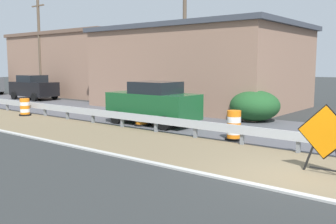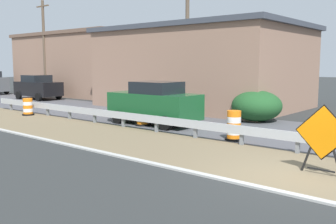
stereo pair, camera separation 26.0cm
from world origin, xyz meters
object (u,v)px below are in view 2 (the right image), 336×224
at_px(car_lead_near_lane, 154,103).
at_px(utility_pole_near, 187,45).
at_px(traffic_barrel_nearest, 234,127).
at_px(warning_sign_diamond, 323,136).
at_px(utility_pole_mid, 44,47).
at_px(traffic_barrel_mid, 28,108).
at_px(car_trailing_near_lane, 38,87).
at_px(traffic_barrel_close, 143,116).

bearing_deg(car_lead_near_lane, utility_pole_near, -67.61).
relative_size(traffic_barrel_nearest, utility_pole_near, 0.14).
relative_size(warning_sign_diamond, utility_pole_mid, 0.22).
height_order(traffic_barrel_mid, car_trailing_near_lane, car_trailing_near_lane).
bearing_deg(utility_pole_near, traffic_barrel_nearest, -132.83).
distance_m(car_lead_near_lane, utility_pole_near, 7.05).
xyz_separation_m(car_lead_near_lane, utility_pole_near, (5.86, 2.44, 3.06)).
relative_size(car_trailing_near_lane, utility_pole_mid, 0.51).
bearing_deg(traffic_barrel_close, traffic_barrel_nearest, -94.04).
distance_m(traffic_barrel_mid, car_lead_near_lane, 8.06).
bearing_deg(traffic_barrel_mid, car_lead_near_lane, -74.60).
height_order(warning_sign_diamond, utility_pole_near, utility_pole_near).
distance_m(traffic_barrel_close, utility_pole_mid, 19.91).
xyz_separation_m(car_lead_near_lane, car_trailing_near_lane, (3.76, 16.26, -0.03)).
bearing_deg(traffic_barrel_close, warning_sign_diamond, -107.48).
xyz_separation_m(warning_sign_diamond, utility_pole_mid, (9.47, 27.58, 3.38)).
xyz_separation_m(traffic_barrel_close, car_trailing_near_lane, (4.36, 16.05, 0.54)).
height_order(car_lead_near_lane, utility_pole_near, utility_pole_near).
relative_size(warning_sign_diamond, traffic_barrel_close, 1.80).
xyz_separation_m(traffic_barrel_nearest, traffic_barrel_mid, (-1.18, 12.66, -0.08)).
height_order(warning_sign_diamond, car_trailing_near_lane, car_trailing_near_lane).
relative_size(warning_sign_diamond, car_trailing_near_lane, 0.43).
xyz_separation_m(warning_sign_diamond, traffic_barrel_mid, (1.36, 16.75, -0.60)).
height_order(car_lead_near_lane, utility_pole_mid, utility_pole_mid).
relative_size(warning_sign_diamond, traffic_barrel_mid, 1.93).
relative_size(traffic_barrel_close, utility_pole_near, 0.13).
bearing_deg(traffic_barrel_close, traffic_barrel_mid, 101.55).
xyz_separation_m(traffic_barrel_nearest, car_lead_near_lane, (0.96, 4.91, 0.52)).
xyz_separation_m(traffic_barrel_nearest, car_trailing_near_lane, (4.72, 21.17, 0.49)).
distance_m(car_lead_near_lane, car_trailing_near_lane, 16.69).
relative_size(traffic_barrel_close, traffic_barrel_mid, 1.07).
bearing_deg(warning_sign_diamond, utility_pole_near, -126.85).
relative_size(car_lead_near_lane, car_trailing_near_lane, 1.06).
height_order(traffic_barrel_nearest, traffic_barrel_mid, traffic_barrel_nearest).
distance_m(warning_sign_diamond, car_lead_near_lane, 9.65).
bearing_deg(warning_sign_diamond, traffic_barrel_nearest, -119.43).
distance_m(car_lead_near_lane, utility_pole_mid, 19.82).
height_order(car_trailing_near_lane, utility_pole_near, utility_pole_near).
xyz_separation_m(traffic_barrel_mid, car_trailing_near_lane, (5.90, 8.51, 0.57)).
bearing_deg(utility_pole_mid, traffic_barrel_close, -109.67).
bearing_deg(car_trailing_near_lane, traffic_barrel_nearest, -14.71).
xyz_separation_m(car_trailing_near_lane, utility_pole_near, (2.10, -13.82, 3.10)).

